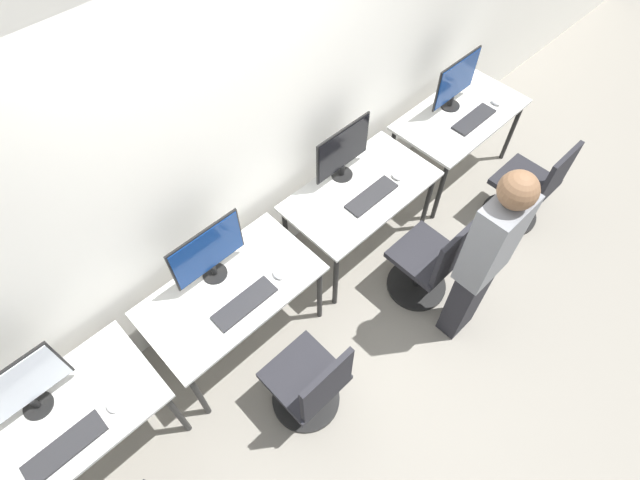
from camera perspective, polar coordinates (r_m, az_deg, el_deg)
The scene contains 22 objects.
ground_plane at distance 4.00m, azimuth 1.32°, elevation -8.26°, with size 20.00×20.00×0.00m, color gray.
wall_back at distance 3.25m, azimuth -8.18°, elevation 12.38°, with size 12.00×0.05×2.80m.
desk_far_left at distance 3.37m, azimuth -27.79°, elevation -18.64°, with size 1.18×0.66×0.71m.
monitor_far_left at distance 3.17m, azimuth -31.36°, elevation -14.51°, with size 0.52×0.17×0.47m.
keyboard_far_left at distance 3.22m, azimuth -27.12°, elevation -20.40°, with size 0.44×0.14×0.02m.
mouse_far_left at distance 3.19m, azimuth -22.69°, elevation -17.15°, with size 0.06×0.09×0.03m.
desk_left at distance 3.40m, azimuth -10.01°, elevation -6.24°, with size 1.18×0.66×0.71m.
monitor_left at distance 3.21m, azimuth -12.67°, elevation -1.42°, with size 0.52×0.17×0.47m.
keyboard_left at distance 3.26m, azimuth -8.61°, elevation -7.18°, with size 0.44×0.14×0.02m.
mouse_left at distance 3.33m, azimuth -4.82°, elevation -3.96°, with size 0.06×0.09×0.03m.
office_chair_left at distance 3.36m, azimuth -1.11°, elevation -16.33°, with size 0.48×0.48×0.92m.
desk_right at distance 3.86m, azimuth 4.68°, elevation 5.02°, with size 1.18×0.66×0.71m.
monitor_right at distance 3.71m, azimuth 2.65°, elevation 10.13°, with size 0.52×0.17×0.47m.
keyboard_right at distance 3.75m, azimuth 5.91°, elevation 5.01°, with size 0.44×0.14×0.02m.
mouse_right at distance 3.90m, azimuth 8.75°, elevation 7.19°, with size 0.06×0.09×0.03m.
office_chair_right at distance 3.86m, azimuth 12.37°, elevation -2.74°, with size 0.48×0.48×0.92m.
person_right at distance 3.32m, azimuth 18.34°, elevation -1.97°, with size 0.36×0.22×1.68m.
desk_far_right at distance 4.62m, azimuth 15.65°, elevation 13.06°, with size 1.18×0.66×0.71m.
monitor_far_right at distance 4.47m, azimuth 15.30°, elevation 17.08°, with size 0.52×0.17×0.47m.
keyboard_far_right at distance 4.53m, azimuth 17.18°, elevation 13.04°, with size 0.44×0.14×0.02m.
mouse_far_right at distance 4.75m, azimuth 19.46°, elevation 14.61°, with size 0.06×0.09×0.03m.
office_chair_far_right at distance 4.56m, azimuth 22.63°, elevation 5.23°, with size 0.48×0.48×0.92m.
Camera 1 is at (-1.33, -1.25, 3.56)m, focal length 28.00 mm.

